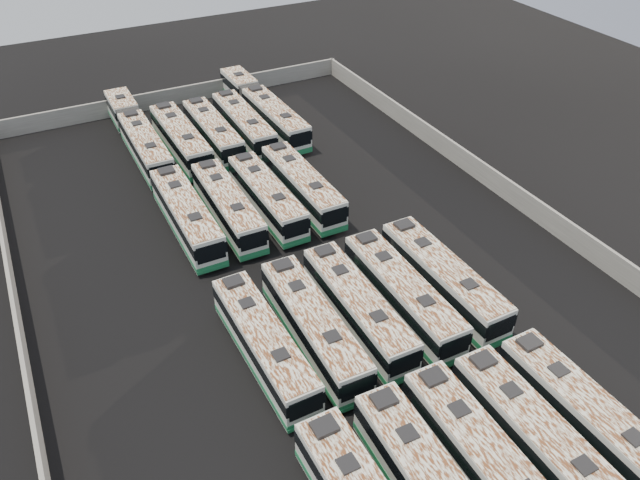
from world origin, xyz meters
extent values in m
plane|color=black|center=(0.00, 0.00, 0.00)|extent=(140.00, 140.00, 0.00)
cube|color=slate|center=(0.00, 36.30, 1.10)|extent=(45.20, 0.30, 2.20)
cube|color=slate|center=(22.30, 0.00, 1.10)|extent=(0.30, 73.20, 2.20)
cube|color=slate|center=(-22.30, 0.00, 1.10)|extent=(0.30, 73.20, 2.20)
cube|color=black|center=(-7.24, -21.19, 3.59)|extent=(1.07, 1.07, 0.16)
cube|color=black|center=(-7.28, -18.52, 3.65)|extent=(1.46, 1.25, 0.29)
cylinder|color=black|center=(-6.07, -19.84, 0.56)|extent=(0.33, 1.12, 1.11)
cube|color=silver|center=(-3.33, -23.94, 3.46)|extent=(2.98, 13.04, 0.08)
cube|color=black|center=(-3.26, -21.02, 3.57)|extent=(1.07, 1.07, 0.15)
cube|color=black|center=(-3.21, -18.37, 3.62)|extent=(1.46, 1.25, 0.29)
cylinder|color=black|center=(-4.42, -19.67, 0.55)|extent=(0.33, 1.11, 1.10)
cylinder|color=black|center=(-2.05, -19.72, 0.55)|extent=(0.33, 1.11, 1.10)
cube|color=beige|center=(0.35, -23.90, 1.91)|extent=(2.91, 13.33, 3.05)
cube|color=#1E7244|center=(0.35, -23.90, 0.80)|extent=(2.96, 13.38, 0.47)
cube|color=black|center=(0.35, -23.90, 2.42)|extent=(2.97, 13.39, 1.02)
cube|color=silver|center=(0.35, -23.90, 3.47)|extent=(2.86, 13.06, 0.08)
cube|color=black|center=(0.38, -20.97, 3.58)|extent=(1.06, 1.06, 0.16)
cube|color=black|center=(0.41, -18.31, 3.64)|extent=(1.45, 1.23, 0.29)
cylinder|color=black|center=(-0.79, -19.63, 0.55)|extent=(0.32, 1.11, 1.11)
cylinder|color=black|center=(1.58, -19.65, 0.55)|extent=(0.32, 1.11, 1.11)
cube|color=beige|center=(4.09, -24.16, 1.90)|extent=(2.81, 13.23, 3.03)
cube|color=#1E7244|center=(4.09, -24.16, 0.79)|extent=(2.86, 13.28, 0.46)
cube|color=black|center=(4.09, -24.16, 2.40)|extent=(2.87, 13.29, 1.01)
cube|color=silver|center=(4.09, -24.16, 3.45)|extent=(2.76, 12.96, 0.08)
cube|color=black|center=(4.10, -27.07, 3.56)|extent=(1.05, 1.05, 0.15)
cube|color=black|center=(4.07, -21.25, 3.56)|extent=(1.05, 1.05, 0.15)
cube|color=black|center=(4.06, -18.61, 3.61)|extent=(1.44, 1.22, 0.29)
cylinder|color=black|center=(2.89, -19.93, 0.55)|extent=(0.31, 1.10, 1.10)
cylinder|color=black|center=(5.25, -19.92, 0.55)|extent=(0.31, 1.10, 1.10)
cube|color=beige|center=(7.94, -24.16, 1.87)|extent=(3.00, 13.03, 2.97)
cube|color=#1E7244|center=(7.94, -24.16, 0.78)|extent=(3.05, 13.09, 0.45)
cube|color=black|center=(7.94, -24.16, 2.36)|extent=(3.06, 13.10, 0.99)
cube|color=silver|center=(7.94, -24.16, 3.38)|extent=(2.94, 12.77, 0.08)
cube|color=black|center=(8.01, -27.02, 3.49)|extent=(1.05, 1.05, 0.15)
cube|color=black|center=(7.88, -21.31, 3.49)|extent=(1.05, 1.05, 0.15)
cube|color=black|center=(7.82, -18.71, 3.55)|extent=(1.43, 1.22, 0.28)
cylinder|color=black|center=(6.69, -20.04, 0.54)|extent=(0.33, 1.09, 1.08)
cylinder|color=black|center=(9.01, -19.98, 0.54)|extent=(0.33, 1.09, 1.08)
cube|color=beige|center=(-7.22, -9.34, 1.84)|extent=(2.88, 12.82, 2.93)
cube|color=#1E7244|center=(-7.22, -9.34, 0.77)|extent=(2.93, 12.88, 0.45)
cube|color=black|center=(-7.22, -9.34, 2.32)|extent=(2.94, 12.89, 0.98)
cube|color=black|center=(-7.11, -15.75, 2.18)|extent=(2.34, 0.10, 1.54)
cube|color=#1E7244|center=(-7.11, -15.75, 0.55)|extent=(2.66, 0.15, 0.30)
cube|color=silver|center=(-7.22, -9.34, 3.33)|extent=(2.82, 12.57, 0.07)
cube|color=black|center=(-7.17, -12.15, 3.44)|extent=(1.03, 1.03, 0.15)
cube|color=black|center=(-7.27, -6.53, 3.44)|extent=(1.03, 1.03, 0.15)
cube|color=black|center=(-7.31, -3.97, 3.49)|extent=(1.40, 1.20, 0.28)
cylinder|color=black|center=(-8.29, -13.45, 0.53)|extent=(0.32, 1.07, 1.07)
cylinder|color=black|center=(-6.01, -13.41, 0.53)|extent=(0.32, 1.07, 1.07)
cylinder|color=black|center=(-8.43, -5.27, 0.53)|extent=(0.32, 1.07, 1.07)
cylinder|color=black|center=(-6.15, -5.23, 0.53)|extent=(0.32, 1.07, 1.07)
cube|color=beige|center=(-3.41, -9.41, 1.88)|extent=(2.99, 13.12, 3.00)
cube|color=#1E7244|center=(-3.41, -9.41, 0.78)|extent=(3.04, 13.17, 0.46)
cube|color=black|center=(-3.41, -9.41, 2.37)|extent=(3.05, 13.18, 1.00)
cube|color=black|center=(-3.54, -15.97, 2.23)|extent=(2.40, 0.11, 1.58)
cube|color=#1E7244|center=(-3.54, -15.97, 0.57)|extent=(2.72, 0.16, 0.30)
cube|color=silver|center=(-3.41, -9.41, 3.41)|extent=(2.93, 12.86, 0.08)
cube|color=black|center=(-3.47, -12.29, 3.52)|extent=(1.06, 1.06, 0.15)
cube|color=black|center=(-3.35, -6.54, 3.52)|extent=(1.06, 1.06, 0.15)
cube|color=black|center=(-3.29, -3.92, 3.57)|extent=(1.44, 1.23, 0.28)
cylinder|color=black|center=(-4.66, -13.57, 0.54)|extent=(0.33, 1.10, 1.09)
cylinder|color=black|center=(-2.33, -13.62, 0.54)|extent=(0.33, 1.10, 1.09)
cylinder|color=black|center=(-4.48, -5.21, 0.54)|extent=(0.33, 1.10, 1.09)
cylinder|color=black|center=(-2.15, -5.26, 0.54)|extent=(0.33, 1.10, 1.09)
cube|color=beige|center=(0.37, -9.14, 1.85)|extent=(2.79, 12.89, 2.95)
cube|color=#1E7244|center=(0.37, -9.14, 0.77)|extent=(2.84, 12.94, 0.45)
cube|color=black|center=(0.37, -9.14, 2.34)|extent=(2.85, 12.95, 0.99)
cube|color=black|center=(0.32, -15.59, 2.20)|extent=(2.36, 0.08, 1.56)
cube|color=#1E7244|center=(0.32, -15.59, 0.56)|extent=(2.68, 0.12, 0.30)
cube|color=silver|center=(0.37, -9.14, 3.36)|extent=(2.73, 12.63, 0.08)
cube|color=black|center=(0.35, -11.97, 3.46)|extent=(1.03, 1.03, 0.15)
cube|color=black|center=(0.39, -6.31, 3.46)|extent=(1.03, 1.03, 0.15)
cube|color=black|center=(0.42, -3.73, 3.52)|extent=(1.40, 1.19, 0.28)
cylinder|color=black|center=(-0.81, -13.25, 0.54)|extent=(0.31, 1.07, 1.07)
cylinder|color=black|center=(1.48, -13.27, 0.54)|extent=(0.31, 1.07, 1.07)
cylinder|color=black|center=(-0.74, -5.01, 0.54)|extent=(0.31, 1.07, 1.07)
cylinder|color=black|center=(1.55, -5.03, 0.54)|extent=(0.31, 1.07, 1.07)
cube|color=beige|center=(4.15, -9.32, 1.88)|extent=(2.79, 13.12, 3.00)
cube|color=#1E7244|center=(4.15, -9.32, 0.79)|extent=(2.84, 13.17, 0.46)
cube|color=black|center=(4.15, -9.32, 2.38)|extent=(2.85, 13.18, 1.00)
cube|color=black|center=(4.13, -15.89, 2.24)|extent=(2.40, 0.07, 1.58)
cube|color=#1E7244|center=(4.13, -15.89, 0.57)|extent=(2.73, 0.11, 0.31)
cube|color=silver|center=(4.15, -9.32, 3.42)|extent=(2.73, 12.86, 0.08)
cube|color=black|center=(4.14, -12.20, 3.53)|extent=(1.04, 1.04, 0.15)
cube|color=black|center=(4.17, -6.44, 3.53)|extent=(1.04, 1.04, 0.15)
cube|color=black|center=(4.18, -3.82, 3.58)|extent=(1.43, 1.21, 0.28)
cylinder|color=black|center=(2.97, -13.51, 0.55)|extent=(0.31, 1.09, 1.09)
cylinder|color=black|center=(5.30, -13.52, 0.55)|extent=(0.31, 1.09, 1.09)
cylinder|color=black|center=(3.00, -5.12, 0.55)|extent=(0.31, 1.09, 1.09)
cylinder|color=black|center=(5.34, -5.13, 0.55)|extent=(0.31, 1.09, 1.09)
cube|color=beige|center=(7.95, -9.26, 1.90)|extent=(2.98, 13.28, 3.03)
cube|color=#1E7244|center=(7.95, -9.26, 0.79)|extent=(3.03, 13.33, 0.46)
cube|color=black|center=(7.95, -9.26, 2.40)|extent=(3.04, 13.34, 1.01)
cube|color=black|center=(8.06, -15.90, 2.26)|extent=(2.43, 0.10, 1.60)
cube|color=#1E7244|center=(8.06, -15.90, 0.57)|extent=(2.76, 0.15, 0.31)
cube|color=silver|center=(7.95, -9.26, 3.45)|extent=(2.92, 13.01, 0.08)
cube|color=black|center=(8.00, -12.17, 3.56)|extent=(1.06, 1.06, 0.15)
cube|color=black|center=(7.90, -6.35, 3.56)|extent=(1.06, 1.06, 0.15)
cube|color=black|center=(7.86, -3.71, 3.62)|extent=(1.45, 1.24, 0.29)
cylinder|color=black|center=(6.84, -13.52, 0.55)|extent=(0.33, 1.11, 1.10)
cylinder|color=black|center=(9.20, -13.48, 0.55)|extent=(0.33, 1.11, 1.10)
cylinder|color=black|center=(6.70, -5.05, 0.55)|extent=(0.33, 1.11, 1.10)
cylinder|color=black|center=(9.06, -5.01, 0.55)|extent=(0.33, 1.11, 1.10)
cube|color=beige|center=(-7.25, 8.34, 1.92)|extent=(2.81, 13.34, 3.06)
cube|color=#1E7244|center=(-7.25, 8.34, 0.80)|extent=(2.86, 13.39, 0.47)
cube|color=black|center=(-7.25, 8.34, 2.42)|extent=(2.87, 13.40, 1.02)
cube|color=black|center=(-7.23, 1.65, 2.28)|extent=(2.45, 0.07, 1.61)
cube|color=#1E7244|center=(-7.23, 1.65, 0.58)|extent=(2.78, 0.11, 0.31)
cube|color=silver|center=(-7.25, 8.34, 3.48)|extent=(2.75, 13.08, 0.08)
cube|color=black|center=(-7.24, 5.41, 3.59)|extent=(1.06, 1.06, 0.16)
cube|color=black|center=(-7.25, 11.28, 3.59)|extent=(1.06, 1.06, 0.16)
cube|color=black|center=(-7.26, 13.95, 3.65)|extent=(1.45, 1.23, 0.29)
cylinder|color=black|center=(-8.43, 4.07, 0.56)|extent=(0.31, 1.11, 1.11)
cylinder|color=black|center=(-6.05, 4.08, 0.56)|extent=(0.31, 1.11, 1.11)
cylinder|color=black|center=(-8.44, 12.61, 0.56)|extent=(0.31, 1.11, 1.11)
cylinder|color=black|center=(-6.07, 12.61, 0.56)|extent=(0.31, 1.11, 1.11)
cube|color=beige|center=(-3.41, 8.18, 1.85)|extent=(2.81, 12.90, 2.95)
cube|color=#1E7244|center=(-3.41, 8.18, 0.77)|extent=(2.86, 12.96, 0.45)
cube|color=black|center=(-3.41, 8.18, 2.34)|extent=(2.87, 12.97, 0.99)
cube|color=black|center=(-3.47, 1.72, 2.20)|extent=(2.36, 0.08, 1.56)
cube|color=#1E7244|center=(-3.47, 1.72, 0.56)|extent=(2.68, 0.13, 0.30)
cube|color=silver|center=(-3.41, 8.18, 3.36)|extent=(2.75, 12.65, 0.08)
cube|color=black|center=(-3.44, 5.35, 3.47)|extent=(1.03, 1.03, 0.15)
cube|color=black|center=(-3.38, 11.02, 3.47)|extent=(1.03, 1.03, 0.15)
cube|color=black|center=(-3.36, 13.59, 3.52)|extent=(1.41, 1.19, 0.28)
cylinder|color=black|center=(-4.60, 4.07, 0.54)|extent=(0.31, 1.08, 1.07)
cylinder|color=black|center=(-2.30, 4.05, 0.54)|extent=(0.31, 1.08, 1.07)
cylinder|color=black|center=(-4.52, 12.31, 0.54)|extent=(0.31, 1.08, 1.07)
cylinder|color=black|center=(-2.22, 12.29, 0.54)|extent=(0.31, 1.08, 1.07)
cube|color=beige|center=(0.42, 8.07, 1.83)|extent=(2.78, 12.76, 2.92)
cube|color=#1E7244|center=(0.42, 8.07, 0.76)|extent=(2.84, 12.81, 0.45)
cube|color=black|center=(0.42, 8.07, 2.31)|extent=(2.85, 12.82, 0.98)
cube|color=black|center=(0.49, 1.68, 2.18)|extent=(2.34, 0.08, 1.54)
cube|color=#1E7244|center=(0.49, 1.68, 0.55)|extent=(2.65, 0.13, 0.30)
cube|color=silver|center=(0.42, 8.07, 3.32)|extent=(2.73, 12.51, 0.07)
cube|color=black|center=(0.45, 5.27, 3.43)|extent=(1.02, 1.02, 0.15)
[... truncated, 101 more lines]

